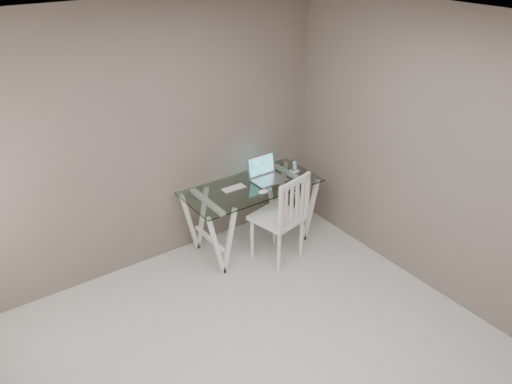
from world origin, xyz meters
The scene contains 7 objects.
room centered at (-0.06, 0.02, 1.72)m, with size 4.50×4.52×2.71m.
desk centered at (0.96, 1.85, 0.38)m, with size 1.50×0.70×0.75m.
chair centered at (1.06, 1.40, 0.57)m, with size 0.56×0.56×1.03m.
laptop centered at (1.19, 1.90, 0.81)m, with size 0.36×0.29×0.25m.
keyboard centered at (0.77, 1.91, 0.75)m, with size 0.27×0.12×0.01m, color silver.
mouse centered at (0.97, 1.64, 0.76)m, with size 0.12×0.07×0.04m, color white.
phone_dock centered at (1.57, 1.86, 0.78)m, with size 0.07×0.07×0.14m.
Camera 1 is at (-1.75, -2.08, 3.24)m, focal length 35.00 mm.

